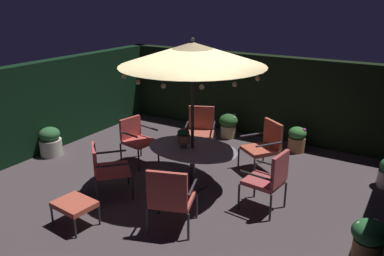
{
  "coord_description": "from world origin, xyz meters",
  "views": [
    {
      "loc": [
        3.51,
        -5.62,
        3.36
      ],
      "look_at": [
        0.08,
        -0.01,
        1.11
      ],
      "focal_mm": 36.69,
      "sensor_mm": 36.0,
      "label": 1
    }
  ],
  "objects": [
    {
      "name": "potted_plant_left_far",
      "position": [
        1.24,
        2.6,
        0.3
      ],
      "size": [
        0.39,
        0.4,
        0.57
      ],
      "color": "#A56D44",
      "rests_on": "ground_plane"
    },
    {
      "name": "patio_chair_north",
      "position": [
        1.62,
        -0.16,
        0.6
      ],
      "size": [
        0.66,
        0.62,
        1.04
      ],
      "color": "#2F2E2B",
      "rests_on": "ground_plane"
    },
    {
      "name": "potted_plant_back_right",
      "position": [
        -0.48,
        2.63,
        0.32
      ],
      "size": [
        0.46,
        0.46,
        0.59
      ],
      "color": "tan",
      "rests_on": "ground_plane"
    },
    {
      "name": "patio_chair_southwest",
      "position": [
        0.6,
        -1.46,
        0.58
      ],
      "size": [
        0.82,
        0.8,
        1.04
      ],
      "color": "#312D34",
      "rests_on": "ground_plane"
    },
    {
      "name": "patio_chair_south",
      "position": [
        -0.97,
        -1.12,
        0.54
      ],
      "size": [
        0.88,
        0.88,
        0.92
      ],
      "color": "#2C2930",
      "rests_on": "ground_plane"
    },
    {
      "name": "patio_chair_east",
      "position": [
        -0.57,
        1.42,
        0.58
      ],
      "size": [
        0.8,
        0.78,
        1.03
      ],
      "color": "#2A292F",
      "rests_on": "ground_plane"
    },
    {
      "name": "potted_plant_back_center",
      "position": [
        3.21,
        -0.85,
        0.38
      ],
      "size": [
        0.44,
        0.44,
        0.69
      ],
      "color": "#9F6D40",
      "rests_on": "ground_plane"
    },
    {
      "name": "patio_umbrella",
      "position": [
        0.08,
        0.01,
        2.41
      ],
      "size": [
        2.52,
        2.52,
        2.68
      ],
      "color": "#322E2F",
      "rests_on": "ground_plane"
    },
    {
      "name": "ground_plane",
      "position": [
        0.0,
        0.0,
        -0.01
      ],
      "size": [
        7.59,
        6.77,
        0.02
      ],
      "primitive_type": "cube",
      "color": "#463C3F"
    },
    {
      "name": "centerpiece_planter",
      "position": [
        -0.07,
        -0.05,
        0.93
      ],
      "size": [
        0.24,
        0.24,
        0.37
      ],
      "color": "olive",
      "rests_on": "patio_dining_table"
    },
    {
      "name": "ottoman_footrest",
      "position": [
        -0.72,
        -2.1,
        0.35
      ],
      "size": [
        0.63,
        0.53,
        0.4
      ],
      "color": "#292E2C",
      "rests_on": "ground_plane"
    },
    {
      "name": "hedge_backdrop_rear",
      "position": [
        0.0,
        3.24,
        1.0
      ],
      "size": [
        7.59,
        0.3,
        1.99
      ],
      "primitive_type": "cube",
      "color": "black",
      "rests_on": "ground_plane"
    },
    {
      "name": "hedge_backdrop_left",
      "position": [
        -3.65,
        0.0,
        1.0
      ],
      "size": [
        0.3,
        6.77,
        1.99
      ],
      "primitive_type": "cube",
      "color": "black",
      "rests_on": "ground_plane"
    },
    {
      "name": "potted_plant_right_far",
      "position": [
        -3.27,
        -0.43,
        0.32
      ],
      "size": [
        0.47,
        0.47,
        0.64
      ],
      "color": "beige",
      "rests_on": "ground_plane"
    },
    {
      "name": "patio_chair_southeast",
      "position": [
        -1.44,
        0.26,
        0.56
      ],
      "size": [
        0.66,
        0.67,
        0.95
      ],
      "color": "#2F322F",
      "rests_on": "ground_plane"
    },
    {
      "name": "patio_dining_table",
      "position": [
        0.08,
        0.01,
        0.6
      ],
      "size": [
        1.71,
        1.25,
        0.72
      ],
      "color": "#2D2F31",
      "rests_on": "ground_plane"
    },
    {
      "name": "patio_chair_northeast",
      "position": [
        0.98,
        1.28,
        0.56
      ],
      "size": [
        0.87,
        0.87,
        1.01
      ],
      "color": "#2C2934",
      "rests_on": "ground_plane"
    }
  ]
}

